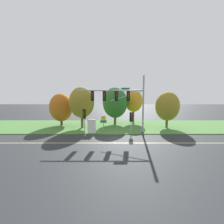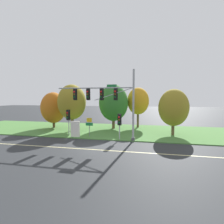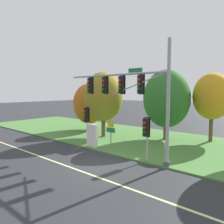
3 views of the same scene
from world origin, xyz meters
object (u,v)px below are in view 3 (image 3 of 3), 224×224
Objects in this scene: tree_left_of_mast at (103,97)px; info_kiosk at (92,135)px; pedestrian_signal_further_along at (87,117)px; pedestrian_signal_near_kerb at (146,130)px; tree_behind_signpost at (166,99)px; tree_nearest_road at (89,104)px; route_sign_post at (111,130)px; tree_mid_verge at (212,96)px; traffic_signal_mast at (129,91)px.

tree_left_of_mast reaches higher than info_kiosk.
pedestrian_signal_further_along reaches higher than info_kiosk.
pedestrian_signal_further_along is at bearing 173.92° from pedestrian_signal_near_kerb.
tree_behind_signpost is 8.07m from info_kiosk.
info_kiosk is (6.03, -5.43, -2.21)m from tree_nearest_road.
route_sign_post is at bearing 19.12° from info_kiosk.
tree_mid_verge is (9.05, 4.96, 0.08)m from tree_left_of_mast.
route_sign_post is 6.83m from tree_behind_signpost.
traffic_signal_mast is 4.77× the size of info_kiosk.
traffic_signal_mast is at bearing -29.72° from tree_nearest_road.
route_sign_post is (-2.48, 0.90, -3.20)m from traffic_signal_mast.
tree_mid_verge is at bearing 50.67° from info_kiosk.
pedestrian_signal_further_along is 3.72m from tree_left_of_mast.
tree_nearest_road reaches higher than info_kiosk.
tree_behind_signpost is at bearing 95.67° from traffic_signal_mast.
traffic_signal_mast reaches higher than tree_left_of_mast.
info_kiosk is at bearing -129.33° from tree_mid_verge.
tree_nearest_road is (-10.11, 5.77, -1.55)m from traffic_signal_mast.
traffic_signal_mast reaches higher than tree_behind_signpost.
tree_behind_signpost is 1.06× the size of tree_mid_verge.
route_sign_post reaches higher than info_kiosk.
route_sign_post is (-3.85, 0.83, -0.60)m from pedestrian_signal_near_kerb.
traffic_signal_mast is 2.94m from pedestrian_signal_near_kerb.
pedestrian_signal_near_kerb is 0.53× the size of tree_nearest_road.
tree_mid_verge is 11.52m from info_kiosk.
tree_mid_verge is at bearing 13.46° from tree_nearest_road.
tree_behind_signpost is at bearing 7.64° from tree_nearest_road.
pedestrian_signal_further_along is at bearing -134.96° from tree_mid_verge.
tree_nearest_road is 8.41m from info_kiosk.
pedestrian_signal_near_kerb is at bearing -73.43° from tree_behind_signpost.
route_sign_post is at bearing 167.83° from pedestrian_signal_near_kerb.
pedestrian_signal_further_along is 1.72× the size of info_kiosk.
tree_mid_verge is at bearing 28.72° from tree_left_of_mast.
tree_left_of_mast is (3.99, -1.84, 0.95)m from tree_nearest_road.
tree_left_of_mast is at bearing -151.28° from tree_mid_verge.
traffic_signal_mast is 1.35× the size of tree_behind_signpost.
info_kiosk is at bearing 177.12° from pedestrian_signal_near_kerb.
info_kiosk is at bearing 175.20° from traffic_signal_mast.
tree_left_of_mast is (-7.50, 3.87, 1.99)m from pedestrian_signal_near_kerb.
tree_mid_verge is at bearing 71.80° from traffic_signal_mast.
tree_mid_verge is (2.92, 8.89, -0.52)m from traffic_signal_mast.
traffic_signal_mast is 7.30m from tree_left_of_mast.
pedestrian_signal_near_kerb is 0.46× the size of tree_mid_verge.
pedestrian_signal_further_along reaches higher than route_sign_post.
tree_behind_signpost reaches higher than route_sign_post.
tree_left_of_mast is 10.32m from tree_mid_verge.
tree_nearest_road is at bearing 147.44° from route_sign_post.
tree_mid_verge reaches higher than pedestrian_signal_near_kerb.
tree_behind_signpost is (-2.07, 6.97, 1.82)m from pedestrian_signal_near_kerb.
tree_behind_signpost is (-0.70, 7.04, -0.77)m from traffic_signal_mast.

